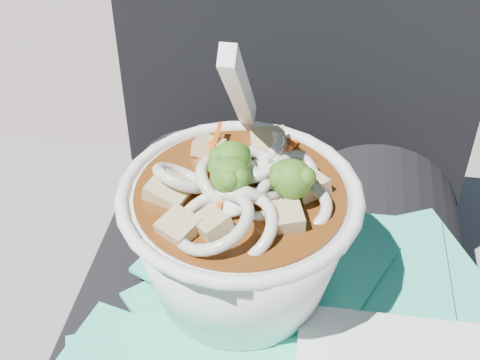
# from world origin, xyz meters

# --- Properties ---
(person_body) EXTENTS (0.34, 0.94, 1.00)m
(person_body) POSITION_xyz_m (0.00, 0.09, 0.55)
(person_body) COLOR black
(person_body) RESTS_ON ground
(plastic_bag) EXTENTS (0.35, 0.35, 0.02)m
(plastic_bag) POSITION_xyz_m (0.01, -0.02, 0.62)
(plastic_bag) COLOR #30CAA4
(plastic_bag) RESTS_ON lap
(udon_bowl) EXTENTS (0.16, 0.16, 0.20)m
(udon_bowl) POSITION_xyz_m (-0.02, 0.02, 0.68)
(udon_bowl) COLOR white
(udon_bowl) RESTS_ON plastic_bag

